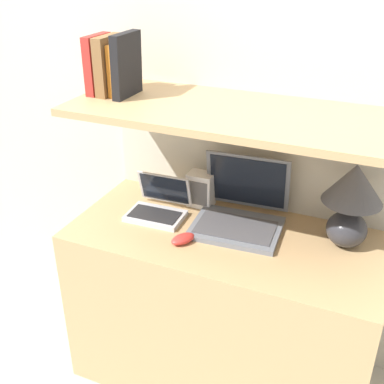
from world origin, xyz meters
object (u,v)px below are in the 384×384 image
object	(u,v)px
book_black	(127,65)
book_brown	(109,65)
table_lamp	(352,198)
laptop_large	(240,212)
laptop_small	(158,207)
computer_mouse	(183,239)
router_box	(201,189)
book_red	(98,64)
book_orange	(118,70)

from	to	relation	value
book_black	book_brown	bearing A→B (deg)	180.00
table_lamp	laptop_large	distance (m)	0.44
table_lamp	book_black	world-z (taller)	book_black
laptop_small	book_black	xyz separation A→B (m)	(-0.13, 0.03, 0.57)
computer_mouse	book_brown	world-z (taller)	book_brown
laptop_large	router_box	distance (m)	0.23
book_red	book_black	world-z (taller)	book_black
computer_mouse	book_red	distance (m)	0.76
table_lamp	laptop_small	distance (m)	0.78
table_lamp	book_orange	world-z (taller)	book_orange
router_box	book_black	distance (m)	0.61
book_orange	book_brown	bearing A→B (deg)	180.00
table_lamp	book_red	xyz separation A→B (m)	(-1.01, -0.05, 0.40)
router_box	book_red	distance (m)	0.67
computer_mouse	book_black	xyz separation A→B (m)	(-0.31, 0.18, 0.59)
table_lamp	book_brown	bearing A→B (deg)	-176.85
router_box	book_brown	distance (m)	0.64
table_lamp	book_brown	world-z (taller)	book_brown
laptop_large	book_orange	bearing A→B (deg)	-176.08
book_black	book_orange	bearing A→B (deg)	180.00
computer_mouse	book_red	xyz separation A→B (m)	(-0.44, 0.18, 0.59)
book_red	book_brown	bearing A→B (deg)	0.00
laptop_small	router_box	distance (m)	0.20
book_red	computer_mouse	bearing A→B (deg)	-22.49
laptop_small	book_brown	xyz separation A→B (m)	(-0.21, 0.03, 0.57)
laptop_large	computer_mouse	world-z (taller)	laptop_large
laptop_large	router_box	size ratio (longest dim) A/B	2.42
book_red	book_orange	bearing A→B (deg)	0.00
laptop_large	book_red	size ratio (longest dim) A/B	1.66
table_lamp	laptop_large	world-z (taller)	table_lamp
router_box	book_black	xyz separation A→B (m)	(-0.26, -0.12, 0.54)
table_lamp	book_orange	size ratio (longest dim) A/B	1.70
book_red	book_brown	size ratio (longest dim) A/B	1.00
book_brown	book_black	world-z (taller)	book_black
laptop_large	book_orange	distance (m)	0.74
table_lamp	laptop_small	xyz separation A→B (m)	(-0.75, -0.08, -0.16)
table_lamp	book_orange	distance (m)	1.00
router_box	book_red	size ratio (longest dim) A/B	0.68
laptop_small	book_brown	distance (m)	0.60
book_brown	laptop_large	bearing A→B (deg)	3.64
laptop_large	book_red	world-z (taller)	book_red
laptop_small	book_black	size ratio (longest dim) A/B	1.02
laptop_small	computer_mouse	world-z (taller)	laptop_small
router_box	book_black	world-z (taller)	book_black
laptop_large	book_orange	size ratio (longest dim) A/B	1.88
laptop_large	computer_mouse	xyz separation A→B (m)	(-0.16, -0.22, -0.04)
computer_mouse	router_box	distance (m)	0.31
laptop_large	router_box	world-z (taller)	laptop_large
computer_mouse	book_orange	world-z (taller)	book_orange
router_box	book_brown	bearing A→B (deg)	-160.42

